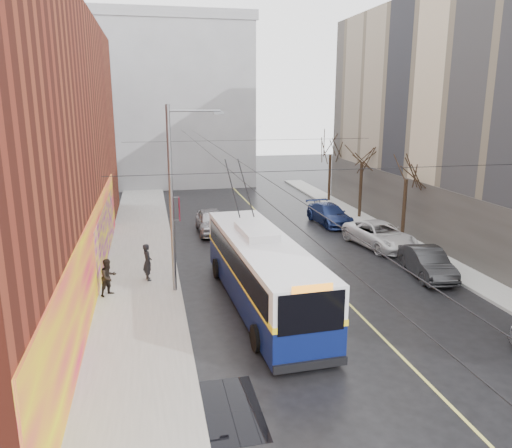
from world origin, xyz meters
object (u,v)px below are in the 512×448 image
Objects in this scene: parked_car_d at (329,214)px; parked_car_c at (380,235)px; parked_car_b at (427,263)px; streetlight_pole at (175,195)px; tree_far at (331,146)px; pedestrian_b at (108,277)px; tree_mid at (362,152)px; following_car at (211,221)px; pedestrian_a at (148,262)px; tree_near at (407,167)px; trolleybus at (262,270)px.

parked_car_c is at bearing -85.98° from parked_car_d.
parked_car_b is 0.89× the size of parked_car_d.
streetlight_pole reaches higher than tree_far.
parked_car_b is at bearing -43.67° from pedestrian_b.
parked_car_c is (-2.00, -14.79, -4.35)m from tree_far.
following_car is (-12.13, -1.94, -4.42)m from tree_mid.
streetlight_pole is 1.85× the size of following_car.
streetlight_pole is at bearing -174.32° from parked_car_b.
tree_mid is 20.49m from pedestrian_a.
following_car is 12.73m from pedestrian_b.
parked_car_b is at bearing -48.91° from following_car.
tree_far reaches higher than tree_near.
tree_near is 1.31× the size of following_car.
tree_far is 15.54m from parked_car_c.
parked_car_c is (9.46, 7.57, -0.88)m from trolleybus.
tree_far is 3.67× the size of pedestrian_b.
tree_mid is at bearing -6.85° from pedestrian_b.
tree_mid is at bearing 50.64° from trolleybus.
trolleybus is (-11.46, -15.36, -3.58)m from tree_mid.
pedestrian_a is at bearing -175.34° from parked_car_c.
parked_car_b is 15.34m from following_car.
pedestrian_a is (-5.11, 4.04, -0.56)m from trolleybus.
tree_near is 13.78m from following_car.
parked_car_b is at bearing -90.12° from parked_car_d.
streetlight_pole is 5.00m from pedestrian_b.
pedestrian_b is at bearing -171.21° from parked_car_c.
tree_far is 9.86m from parked_car_d.
following_car is at bearing 139.01° from parked_car_b.
parked_car_c is at bearing -90.07° from pedestrian_a.
tree_far is at bearing 60.23° from trolleybus.
streetlight_pole is at bearing -167.31° from parked_car_c.
parked_car_b is 2.59× the size of pedestrian_b.
tree_mid is (0.00, 7.00, 0.28)m from tree_near.
streetlight_pole is 12.15m from following_car.
pedestrian_a is at bearing -115.56° from following_car.
tree_mid reaches higher than parked_car_d.
parked_car_d is at bearing 117.91° from tree_near.
tree_near is at bearing 21.62° from streetlight_pole.
tree_mid reaches higher than trolleybus.
following_car is at bearing -39.00° from pedestrian_a.
pedestrian_a is at bearing 139.01° from trolleybus.
parked_car_c is (13.14, 5.21, -4.05)m from streetlight_pole.
parked_car_d is (12.12, 11.70, -4.09)m from streetlight_pole.
tree_near reaches higher than following_car.
pedestrian_b is (-3.24, -0.03, -3.80)m from streetlight_pole.
tree_near is at bearing 80.46° from parked_car_b.
tree_far is 25.36m from trolleybus.
streetlight_pole reaches higher than trolleybus.
parked_car_b is (-2.00, -20.46, -4.38)m from tree_far.
parked_car_b is at bearing -107.21° from tree_near.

